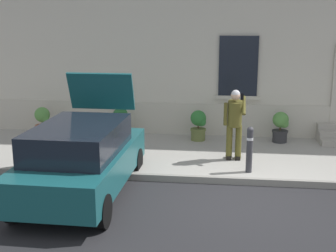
% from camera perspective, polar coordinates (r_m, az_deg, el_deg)
% --- Properties ---
extents(ground_plane, '(80.00, 80.00, 0.00)m').
position_cam_1_polar(ground_plane, '(8.99, 9.62, -9.50)').
color(ground_plane, '#232326').
extents(sidewalk, '(24.00, 3.60, 0.15)m').
position_cam_1_polar(sidewalk, '(11.60, 9.04, -3.80)').
color(sidewalk, '#99968E').
rests_on(sidewalk, ground).
extents(curb_edge, '(24.00, 0.12, 0.15)m').
position_cam_1_polar(curb_edge, '(9.84, 9.40, -6.98)').
color(curb_edge, gray).
rests_on(curb_edge, ground).
extents(building_facade, '(24.00, 1.52, 7.50)m').
position_cam_1_polar(building_facade, '(13.59, 9.29, 14.30)').
color(building_facade, beige).
rests_on(building_facade, ground).
extents(hatchback_car_teal, '(1.85, 4.10, 2.34)m').
position_cam_1_polar(hatchback_car_teal, '(9.09, -10.91, -3.95)').
color(hatchback_car_teal, '#165156').
rests_on(hatchback_car_teal, ground).
extents(bollard_near_person, '(0.15, 0.15, 1.04)m').
position_cam_1_polar(bollard_near_person, '(10.04, 10.40, -2.77)').
color(bollard_near_person, '#333338').
rests_on(bollard_near_person, sidewalk).
extents(person_on_phone, '(0.51, 0.51, 1.74)m').
position_cam_1_polar(person_on_phone, '(10.73, 8.51, 0.74)').
color(person_on_phone, '#514C1E').
rests_on(person_on_phone, sidewalk).
extents(planter_terracotta, '(0.44, 0.44, 0.86)m').
position_cam_1_polar(planter_terracotta, '(13.52, -15.73, 0.64)').
color(planter_terracotta, '#B25B38').
rests_on(planter_terracotta, sidewalk).
extents(planter_cream, '(0.44, 0.44, 0.86)m').
position_cam_1_polar(planter_cream, '(13.06, -6.04, 0.64)').
color(planter_cream, beige).
rests_on(planter_cream, sidewalk).
extents(planter_olive, '(0.44, 0.44, 0.86)m').
position_cam_1_polar(planter_olive, '(12.58, 3.93, 0.19)').
color(planter_olive, '#606B38').
rests_on(planter_olive, sidewalk).
extents(planter_charcoal, '(0.44, 0.44, 0.86)m').
position_cam_1_polar(planter_charcoal, '(12.74, 14.21, -0.03)').
color(planter_charcoal, '#2D2D30').
rests_on(planter_charcoal, sidewalk).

